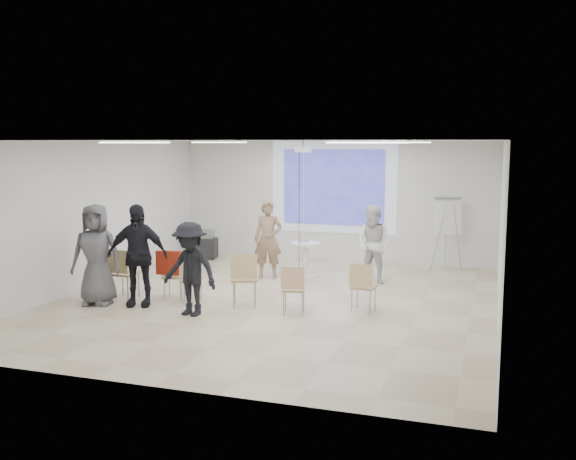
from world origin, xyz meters
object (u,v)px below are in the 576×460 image
(chair_right_far, at_px, (363,283))
(audience_outer, at_px, (96,248))
(chair_far_left, at_px, (122,270))
(av_cart, at_px, (207,245))
(pedestal_table, at_px, (305,258))
(flipchart_easel, at_px, (448,216))
(player_right, at_px, (374,240))
(player_left, at_px, (268,234))
(laptop, at_px, (192,278))
(chair_left_inner, at_px, (191,276))
(chair_center, at_px, (244,275))
(chair_left_mid, at_px, (173,273))
(audience_left, at_px, (137,248))
(chair_right_inner, at_px, (293,286))
(audience_mid, at_px, (190,263))

(chair_right_far, xyz_separation_m, audience_outer, (-4.76, -0.96, 0.53))
(chair_far_left, relative_size, chair_right_far, 1.11)
(audience_outer, height_order, av_cart, audience_outer)
(pedestal_table, xyz_separation_m, flipchart_easel, (2.90, 1.83, 0.81))
(pedestal_table, bearing_deg, player_right, -2.90)
(player_left, relative_size, player_right, 1.05)
(laptop, bearing_deg, chair_left_inner, 85.85)
(player_right, relative_size, chair_center, 1.85)
(chair_left_mid, bearing_deg, pedestal_table, 42.81)
(chair_left_mid, bearing_deg, audience_outer, -154.11)
(av_cart, bearing_deg, pedestal_table, -34.30)
(chair_far_left, height_order, chair_right_far, chair_far_left)
(chair_center, height_order, laptop, chair_center)
(audience_outer, bearing_deg, chair_right_far, -3.93)
(chair_center, bearing_deg, audience_left, 174.46)
(player_right, height_order, chair_left_mid, player_right)
(audience_outer, bearing_deg, flipchart_easel, 26.53)
(chair_right_inner, relative_size, av_cart, 1.14)
(chair_center, bearing_deg, audience_mid, -150.49)
(audience_outer, xyz_separation_m, flipchart_easel, (5.88, 5.27, 0.22))
(laptop, relative_size, audience_left, 0.15)
(chair_center, distance_m, audience_outer, 2.77)
(player_right, bearing_deg, av_cart, 177.10)
(chair_right_far, height_order, flipchart_easel, flipchart_easel)
(audience_outer, distance_m, flipchart_easel, 7.90)
(chair_left_mid, distance_m, chair_right_inner, 2.58)
(audience_left, bearing_deg, player_left, 49.29)
(chair_right_far, bearing_deg, player_left, 144.06)
(pedestal_table, distance_m, player_right, 1.61)
(pedestal_table, xyz_separation_m, chair_far_left, (-2.75, -2.98, 0.12))
(player_right, distance_m, audience_left, 4.94)
(av_cart, bearing_deg, chair_right_inner, -59.05)
(chair_left_mid, distance_m, flipchart_easel, 6.55)
(player_right, height_order, chair_left_inner, player_right)
(player_right, relative_size, av_cart, 2.44)
(chair_right_inner, xyz_separation_m, chair_right_far, (1.11, 0.53, 0.01))
(audience_left, relative_size, av_cart, 2.84)
(audience_mid, bearing_deg, chair_center, 59.27)
(pedestal_table, height_order, audience_mid, audience_mid)
(flipchart_easel, xyz_separation_m, av_cart, (-5.97, -0.38, -0.92))
(player_right, height_order, chair_right_far, player_right)
(audience_left, distance_m, flipchart_easel, 7.24)
(chair_left_inner, distance_m, audience_left, 1.12)
(chair_right_inner, bearing_deg, chair_left_mid, 158.30)
(flipchart_easel, bearing_deg, player_left, -168.58)
(chair_right_far, bearing_deg, audience_outer, -163.59)
(chair_right_far, relative_size, audience_outer, 0.42)
(player_right, bearing_deg, player_left, -160.14)
(pedestal_table, relative_size, laptop, 2.68)
(chair_far_left, height_order, chair_right_inner, chair_far_left)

